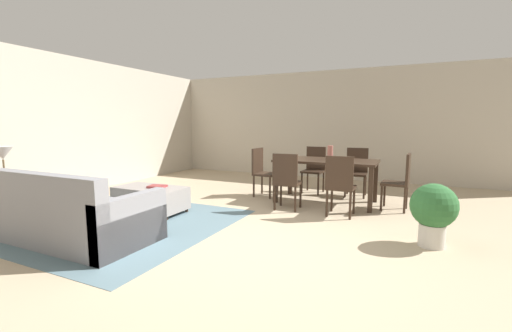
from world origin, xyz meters
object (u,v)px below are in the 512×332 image
Objects in this scene: dining_chair_head_west at (262,169)px; potted_plant at (433,210)px; side_table at (6,192)px; vase_centerpiece at (330,153)px; dining_chair_near_left at (287,178)px; dining_chair_near_right at (340,183)px; dining_table at (326,165)px; book_on_ottoman at (157,186)px; ottoman_table at (151,198)px; table_lamp at (3,155)px; dining_chair_far_left at (314,167)px; dining_chair_far_right at (357,169)px; couch at (66,216)px; dining_chair_head_east at (401,178)px.

dining_chair_head_west reaches higher than potted_plant.
vase_centerpiece is (3.83, 3.12, 0.45)m from side_table.
dining_chair_near_right is at bearing -1.44° from dining_chair_near_left.
dining_table is 2.37× the size of potted_plant.
dining_chair_near_left is 1.04m from vase_centerpiece.
book_on_ottoman is (1.57, 1.29, -0.02)m from side_table.
dining_chair_head_west is at bearing 58.96° from ottoman_table.
table_lamp is 0.57× the size of dining_chair_near_right.
dining_chair_far_left is 3.54× the size of book_on_ottoman.
dining_chair_far_left is 0.82m from dining_chair_far_right.
table_lamp is at bearing 176.22° from couch.
potted_plant is (2.02, -2.38, -0.09)m from dining_chair_far_left.
ottoman_table is at bearing -153.27° from dining_chair_head_east.
dining_chair_head_west is at bearing -178.68° from vase_centerpiece.
dining_chair_far_right is 1.00× the size of dining_chair_head_east.
side_table is at bearing -148.50° from dining_chair_head_east.
dining_chair_near_left is (-0.44, -0.80, -0.15)m from dining_table.
dining_chair_head_west is (-0.79, 0.80, 0.00)m from dining_chair_near_left.
vase_centerpiece is at bearing 52.71° from couch.
dining_chair_near_left is at bearing 34.53° from table_lamp.
vase_centerpiece reaches higher than book_on_ottoman.
side_table is at bearing -140.62° from dining_table.
dining_chair_far_right is (2.79, 4.00, 0.24)m from couch.
book_on_ottoman is at bearing -134.86° from dining_chair_far_right.
table_lamp is 5.86m from dining_chair_head_east.
couch is at bearing -129.28° from dining_chair_near_left.
ottoman_table is at bearing 87.49° from couch.
side_table is (-1.44, -1.27, 0.20)m from ottoman_table.
dining_chair_near_right is at bearing -62.80° from dining_chair_far_left.
book_on_ottoman is (-0.97, -1.81, -0.10)m from dining_chair_head_west.
dining_chair_head_west is 3.54× the size of book_on_ottoman.
dining_chair_head_west is at bearing 179.07° from dining_chair_head_east.
potted_plant is at bearing 15.66° from side_table.
ottoman_table is 3.81m from dining_chair_far_right.
couch is 4.79m from dining_chair_head_east.
dining_chair_far_left reaches higher than potted_plant.
side_table is 1.04× the size of table_lamp.
side_table is 0.32× the size of dining_table.
vase_centerpiece is at bearing -113.76° from dining_chair_far_right.
dining_chair_far_left is at bearing 117.20° from dining_chair_near_right.
potted_plant is (5.37, 1.50, -0.01)m from side_table.
table_lamp is 0.57× the size of dining_chair_near_left.
dining_table reaches higher than side_table.
ottoman_table is 1.21× the size of dining_chair_head_west.
dining_chair_near_left is 1.59m from dining_chair_far_left.
couch is 8.77× the size of vase_centerpiece.
vase_centerpiece is at bearing -57.79° from dining_chair_far_left.
couch is 1.54m from table_lamp.
ottoman_table is 2.05m from table_lamp.
table_lamp is 2.02× the size of book_on_ottoman.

